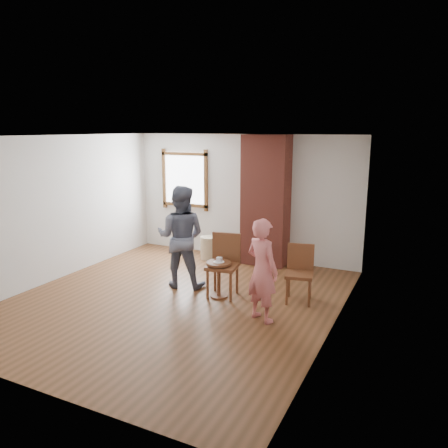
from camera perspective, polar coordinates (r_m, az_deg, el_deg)
The scene contains 12 objects.
ground at distance 7.19m, azimuth -6.44°, elevation -9.86°, with size 5.50×5.50×0.00m, color brown.
room_shell at distance 7.26m, azimuth -4.62°, elevation 5.19°, with size 5.04×5.52×2.62m.
brick_chimney at distance 8.76m, azimuth 5.47°, elevation 3.05°, with size 0.90×0.50×2.60m, color #964135.
stoneware_crock at distance 9.27m, azimuth -1.95°, elevation -3.11°, with size 0.37×0.37×0.48m, color tan.
dark_pot at distance 9.26m, azimuth -6.21°, elevation -4.24°, with size 0.15×0.15×0.15m, color black.
dining_chair_left at distance 7.20m, azimuth 0.01°, elevation -4.87°, with size 0.55×0.55×1.03m.
dining_chair_right at distance 7.08m, azimuth 9.86°, elevation -5.91°, with size 0.51×0.51×0.91m.
side_table at distance 7.14m, azimuth -0.69°, elevation -6.49°, with size 0.40×0.40×0.60m.
cake_plate at distance 7.08m, azimuth -0.69°, elevation -4.95°, with size 0.18×0.18×0.01m, color white.
cake_slice at distance 7.06m, azimuth -0.62°, elevation -4.70°, with size 0.08×0.07×0.06m, color white.
man at distance 7.56m, azimuth -5.65°, elevation -1.67°, with size 0.86×0.67×1.77m, color #121832.
person_pink at distance 6.23m, azimuth 5.01°, elevation -6.03°, with size 0.55×0.36×1.50m, color #E47272.
Camera 1 is at (3.59, -5.61, 2.72)m, focal length 35.00 mm.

